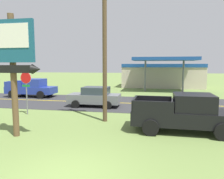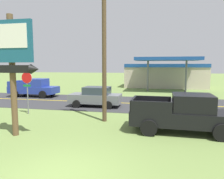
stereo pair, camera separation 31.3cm
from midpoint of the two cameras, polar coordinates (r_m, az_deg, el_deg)
name	(u,v)px [view 2 (the right image)]	position (r m, az deg, el deg)	size (l,w,h in m)	color
ground_plane	(58,177)	(7.20, -12.99, -21.79)	(180.00, 180.00, 0.00)	olive
road_asphalt	(124,103)	(19.23, 3.57, -3.66)	(140.00, 8.00, 0.02)	#333335
road_centre_line	(124,103)	(19.22, 3.57, -3.62)	(126.00, 0.20, 0.01)	gold
motel_sign	(11,56)	(10.93, -24.61, 8.20)	(2.70, 0.54, 5.73)	brown
stop_sign	(27,85)	(15.79, -21.23, 1.08)	(0.80, 0.08, 2.95)	slate
utility_pole	(104,39)	(12.82, -1.39, 13.36)	(2.17, 0.26, 9.17)	brown
gas_station	(165,75)	(34.14, 14.25, 3.86)	(12.00, 11.50, 4.40)	beige
pickup_black_parked_on_lawn	(184,114)	(11.46, 19.43, -6.12)	(5.25, 2.34, 1.96)	black
pickup_blue_on_road	(34,88)	(24.50, -19.72, 0.42)	(5.20, 2.24, 1.96)	#233893
car_grey_mid_lane	(96,97)	(17.58, -3.87, -1.91)	(4.20, 2.00, 1.64)	slate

